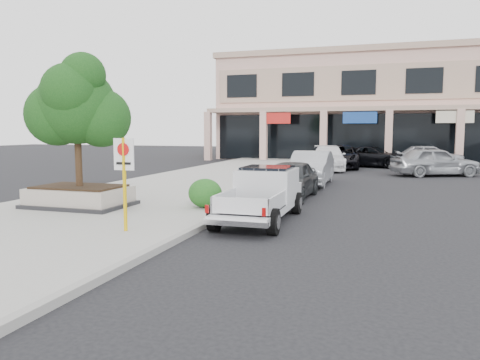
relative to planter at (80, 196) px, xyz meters
name	(u,v)px	position (x,y,z in m)	size (l,w,h in m)	color
ground	(252,237)	(6.44, -1.86, -0.48)	(120.00, 120.00, 0.00)	black
sidewalk	(164,193)	(0.94, 4.14, -0.40)	(8.00, 52.00, 0.15)	gray
curb	(258,198)	(4.89, 4.14, -0.40)	(0.20, 52.00, 0.15)	gray
strip_mall	(450,106)	(14.44, 32.07, 4.27)	(40.55, 12.43, 9.50)	tan
planter	(80,196)	(0.00, 0.00, 0.00)	(3.20, 2.20, 0.68)	black
planter_tree	(83,106)	(0.13, 0.15, 2.94)	(2.90, 2.55, 4.00)	black
no_parking_sign	(124,171)	(3.45, -2.83, 1.16)	(0.55, 0.09, 2.30)	#DEAF0B
hedge	(205,193)	(4.01, 1.01, 0.14)	(1.10, 0.99, 0.94)	#164F18
pickup_truck	(260,195)	(6.09, 0.08, 0.30)	(1.81, 4.90, 1.54)	silver
curb_car_a	(290,179)	(5.94, 4.92, 0.26)	(1.74, 4.32, 1.47)	#2A2D2F
curb_car_b	(311,168)	(5.99, 9.65, 0.34)	(1.72, 4.92, 1.62)	#ACAFB5
curb_car_c	(328,158)	(5.69, 18.32, 0.33)	(2.25, 5.53, 1.61)	silver
curb_car_d	(341,157)	(6.36, 20.14, 0.32)	(2.64, 5.74, 1.59)	black
lot_car_a	(435,162)	(12.06, 16.10, 0.36)	(1.97, 4.90, 1.67)	#93969B
lot_car_d	(373,157)	(8.44, 21.83, 0.26)	(2.44, 5.29, 1.47)	black
lot_car_e	(429,156)	(12.26, 23.14, 0.34)	(1.93, 4.79, 1.63)	#96989D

